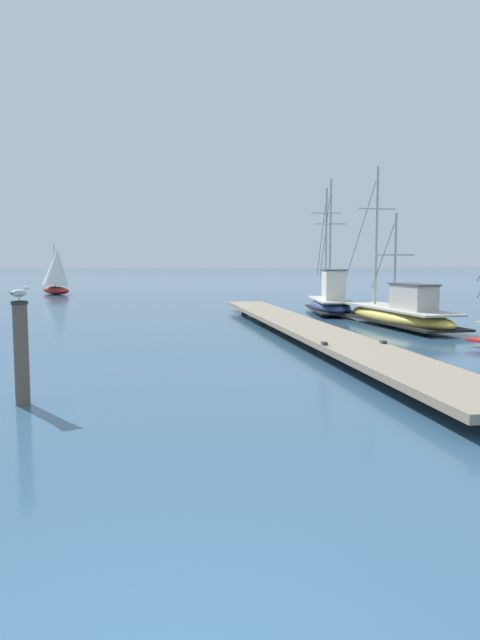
{
  "coord_description": "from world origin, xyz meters",
  "views": [
    {
      "loc": [
        -0.3,
        -3.02,
        2.6
      ],
      "look_at": [
        2.71,
        8.34,
        1.4
      ],
      "focal_mm": 32.65,
      "sensor_mm": 36.0,
      "label": 1
    }
  ],
  "objects_px": {
    "fishing_boat_1": "(400,313)",
    "perched_seagull": "(19,293)",
    "distant_sailboat": "(56,272)",
    "fishing_boat_2": "(331,301)",
    "mooring_piling": "(21,351)"
  },
  "relations": [
    {
      "from": "fishing_boat_2",
      "to": "mooring_piling",
      "type": "distance_m",
      "value": 20.03
    },
    {
      "from": "perched_seagull",
      "to": "distant_sailboat",
      "type": "height_order",
      "value": "distant_sailboat"
    },
    {
      "from": "fishing_boat_2",
      "to": "distant_sailboat",
      "type": "xyz_separation_m",
      "value": [
        -13.8,
        20.65,
        1.13
      ]
    },
    {
      "from": "fishing_boat_2",
      "to": "perched_seagull",
      "type": "relative_size",
      "value": 20.34
    },
    {
      "from": "fishing_boat_1",
      "to": "distant_sailboat",
      "type": "relative_size",
      "value": 2.21
    },
    {
      "from": "mooring_piling",
      "to": "fishing_boat_1",
      "type": "bearing_deg",
      "value": 35.91
    },
    {
      "from": "distant_sailboat",
      "to": "fishing_boat_2",
      "type": "bearing_deg",
      "value": -56.25
    },
    {
      "from": "fishing_boat_1",
      "to": "perched_seagull",
      "type": "xyz_separation_m",
      "value": [
        -13.16,
        -9.53,
        1.51
      ]
    },
    {
      "from": "mooring_piling",
      "to": "perched_seagull",
      "type": "height_order",
      "value": "perched_seagull"
    },
    {
      "from": "fishing_boat_1",
      "to": "fishing_boat_2",
      "type": "relative_size",
      "value": 1.21
    },
    {
      "from": "distant_sailboat",
      "to": "perched_seagull",
      "type": "bearing_deg",
      "value": -88.39
    },
    {
      "from": "perched_seagull",
      "to": "distant_sailboat",
      "type": "relative_size",
      "value": 0.09
    },
    {
      "from": "mooring_piling",
      "to": "perched_seagull",
      "type": "bearing_deg",
      "value": -153.54
    },
    {
      "from": "fishing_boat_2",
      "to": "mooring_piling",
      "type": "bearing_deg",
      "value": -129.66
    },
    {
      "from": "mooring_piling",
      "to": "distant_sailboat",
      "type": "relative_size",
      "value": 0.47
    }
  ]
}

